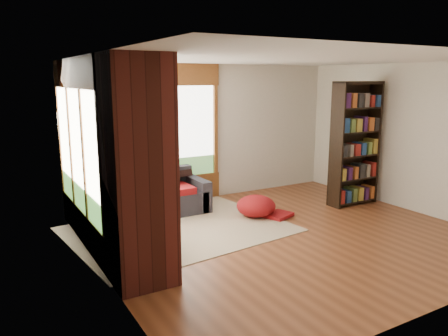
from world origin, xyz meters
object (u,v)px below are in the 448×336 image
area_rug (179,229)px  bookshelf (355,144)px  dog_brindle (117,193)px  pouf (256,205)px  brick_chimney (138,172)px  dog_tan (144,175)px  sectional_sofa (125,207)px

area_rug → bookshelf: 3.64m
area_rug → bookshelf: size_ratio=1.42×
dog_brindle → pouf: bearing=-74.3°
bookshelf → dog_brindle: 4.44m
brick_chimney → pouf: (2.53, 1.36, -1.11)m
area_rug → dog_tan: size_ratio=2.97×
pouf → dog_tan: (-1.76, 0.64, 0.61)m
bookshelf → pouf: bearing=172.2°
sectional_sofa → dog_tan: size_ratio=2.02×
area_rug → pouf: (1.43, -0.04, 0.19)m
dog_tan → dog_brindle: (-0.66, -0.72, -0.05)m
dog_tan → bookshelf: bearing=-35.7°
brick_chimney → area_rug: 2.20m
brick_chimney → dog_brindle: brick_chimney is taller
bookshelf → pouf: (-2.01, 0.27, -0.95)m
pouf → dog_brindle: bearing=-178.1°
brick_chimney → sectional_sofa: brick_chimney is taller
area_rug → brick_chimney: bearing=-128.1°
sectional_sofa → bookshelf: (4.09, -0.97, 0.84)m
brick_chimney → dog_tan: size_ratio=2.39×
brick_chimney → pouf: 3.08m
dog_tan → dog_brindle: 0.97m
dog_tan → sectional_sofa: bearing=148.1°
sectional_sofa → dog_brindle: size_ratio=2.54×
pouf → dog_brindle: 2.48m
dog_tan → brick_chimney: bearing=-133.4°
bookshelf → dog_brindle: size_ratio=2.63×
area_rug → dog_tan: 1.05m
brick_chimney → dog_tan: 2.19m
sectional_sofa → dog_tan: bearing=-13.6°
area_rug → pouf: pouf is taller
brick_chimney → sectional_sofa: bearing=77.7°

